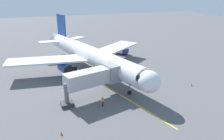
{
  "coord_description": "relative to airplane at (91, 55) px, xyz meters",
  "views": [
    {
      "loc": [
        11.29,
        49.31,
        18.13
      ],
      "look_at": [
        -3.02,
        10.16,
        3.0
      ],
      "focal_mm": 36.57,
      "sensor_mm": 36.0,
      "label": 1
    }
  ],
  "objects": [
    {
      "name": "box_truck_near_nose",
      "position": [
        -11.89,
        -12.02,
        -2.62
      ],
      "size": [
        4.32,
        4.85,
        2.62
      ],
      "color": "#2D3899",
      "rests_on": "ground"
    },
    {
      "name": "safety_cone_nose_left",
      "position": [
        9.77,
        21.32,
        -3.73
      ],
      "size": [
        0.32,
        0.32,
        0.55
      ],
      "primitive_type": "cone",
      "color": "#F2590F",
      "rests_on": "ground"
    },
    {
      "name": "ground_plane",
      "position": [
        0.89,
        -2.16,
        -4.0
      ],
      "size": [
        220.0,
        220.0,
        0.0
      ],
      "primitive_type": "plane",
      "color": "#565659"
    },
    {
      "name": "ground_crew_marshaller",
      "position": [
        2.35,
        15.91,
        -3.12
      ],
      "size": [
        0.47,
        0.43,
        1.71
      ],
      "color": "#23232D",
      "rests_on": "ground"
    },
    {
      "name": "apron_lead_in_line",
      "position": [
        -0.07,
        6.27,
        -4.0
      ],
      "size": [
        10.53,
        38.71,
        0.01
      ],
      "primitive_type": "cube",
      "rotation": [
        0.0,
        0.0,
        0.26
      ],
      "color": "yellow",
      "rests_on": "ground"
    },
    {
      "name": "airplane",
      "position": [
        0.0,
        0.0,
        0.0
      ],
      "size": [
        33.63,
        39.75,
        11.5
      ],
      "color": "white",
      "rests_on": "ground"
    },
    {
      "name": "safety_cone_nose_right",
      "position": [
        -16.5,
        14.06,
        -3.73
      ],
      "size": [
        0.32,
        0.32,
        0.55
      ],
      "primitive_type": "cone",
      "color": "#F2590F",
      "rests_on": "ground"
    },
    {
      "name": "ground_crew_wing_walker",
      "position": [
        -7.98,
        7.56,
        -3.12
      ],
      "size": [
        0.43,
        0.47,
        1.71
      ],
      "color": "#23232D",
      "rests_on": "ground"
    },
    {
      "name": "jet_bridge",
      "position": [
        2.28,
        12.28,
        -0.24
      ],
      "size": [
        11.46,
        5.48,
        5.4
      ],
      "color": "#B7B7BC",
      "rests_on": "ground"
    }
  ]
}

